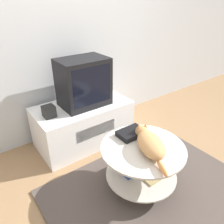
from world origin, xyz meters
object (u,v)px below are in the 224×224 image
dvd_box (131,133)px  cat (149,143)px  speaker (49,111)px  tv (84,82)px

dvd_box → cat: bearing=-93.8°
speaker → tv: bearing=4.7°
cat → tv: bearing=25.1°
speaker → dvd_box: (0.48, -0.73, -0.06)m
speaker → dvd_box: size_ratio=0.47×
tv → cat: (0.02, -1.02, -0.23)m
tv → cat: 1.04m
tv → dvd_box: 0.82m
speaker → cat: speaker is taller
dvd_box → cat: (-0.02, -0.25, 0.04)m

